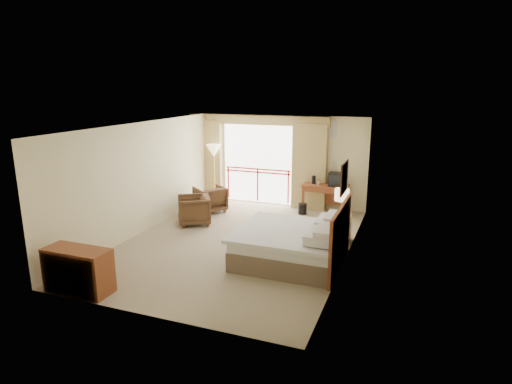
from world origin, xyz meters
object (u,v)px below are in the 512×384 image
at_px(desk, 326,191).
at_px(armchair_near, 194,224).
at_px(armchair_far, 210,211).
at_px(dresser, 78,270).
at_px(nightstand, 340,228).
at_px(bed, 293,244).
at_px(tv, 337,179).
at_px(side_table, 203,202).
at_px(table_lamp, 342,195).
at_px(wastebasket, 302,209).
at_px(floor_lamp, 214,153).

height_order(desk, armchair_near, desk).
height_order(armchair_far, dresser, dresser).
distance_m(nightstand, armchair_near, 3.82).
distance_m(bed, desk, 3.72).
distance_m(tv, side_table, 3.77).
bearing_deg(side_table, table_lamp, -9.58).
height_order(desk, dresser, desk).
bearing_deg(side_table, desk, 25.17).
relative_size(armchair_far, armchair_near, 0.98).
bearing_deg(desk, tv, -12.74).
height_order(bed, armchair_far, bed).
bearing_deg(dresser, armchair_far, 92.87).
height_order(wastebasket, armchair_near, armchair_near).
xyz_separation_m(desk, dresser, (-3.07, -6.33, -0.24)).
height_order(side_table, floor_lamp, floor_lamp).
bearing_deg(desk, table_lamp, -70.81).
bearing_deg(bed, armchair_far, 140.69).
bearing_deg(wastebasket, armchair_far, -165.03).
relative_size(table_lamp, tv, 1.41).
bearing_deg(desk, dresser, -117.11).
relative_size(armchair_near, side_table, 1.46).
xyz_separation_m(desk, armchair_far, (-3.14, -1.06, -0.64)).
xyz_separation_m(armchair_near, dresser, (-0.06, -4.08, 0.40)).
distance_m(armchair_near, side_table, 0.88).
bearing_deg(table_lamp, nightstand, -90.00).
xyz_separation_m(table_lamp, armchair_near, (-3.81, -0.11, -1.10)).
bearing_deg(nightstand, table_lamp, 91.37).
height_order(table_lamp, dresser, table_lamp).
relative_size(armchair_near, floor_lamp, 0.46).
distance_m(bed, armchair_far, 4.19).
relative_size(armchair_far, dresser, 0.67).
distance_m(tv, dresser, 7.14).
distance_m(nightstand, desk, 2.35).
height_order(nightstand, desk, desk).
xyz_separation_m(nightstand, floor_lamp, (-4.25, 2.07, 1.23)).
bearing_deg(wastebasket, desk, 33.48).
relative_size(armchair_near, dresser, 0.69).
bearing_deg(nightstand, floor_lamp, 155.36).
bearing_deg(floor_lamp, dresser, -86.51).
height_order(armchair_far, side_table, side_table).
height_order(nightstand, wastebasket, nightstand).
relative_size(tv, side_table, 0.73).
bearing_deg(nightstand, desk, 111.37).
bearing_deg(nightstand, dresser, -131.68).
height_order(table_lamp, desk, table_lamp).
bearing_deg(bed, table_lamp, 65.88).
distance_m(table_lamp, side_table, 4.06).
distance_m(desk, floor_lamp, 3.57).
height_order(armchair_near, dresser, dresser).
height_order(desk, armchair_far, desk).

